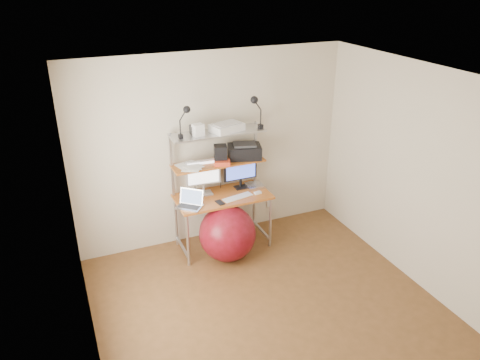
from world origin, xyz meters
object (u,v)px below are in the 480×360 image
at_px(exercise_ball, 227,233).
at_px(monitor_black, 240,172).
at_px(monitor_silver, 203,174).
at_px(printer, 245,151).
at_px(laptop, 190,203).

bearing_deg(exercise_ball, monitor_black, 50.02).
distance_m(monitor_silver, printer, 0.61).
bearing_deg(monitor_silver, laptop, -130.99).
distance_m(laptop, printer, 0.97).
xyz_separation_m(monitor_black, laptop, (-0.77, -0.25, -0.18)).
distance_m(monitor_silver, laptop, 0.44).
xyz_separation_m(monitor_black, printer, (0.05, -0.00, 0.28)).
xyz_separation_m(monitor_silver, monitor_black, (0.51, -0.02, -0.04)).
xyz_separation_m(monitor_silver, laptop, (-0.26, -0.27, -0.22)).
bearing_deg(printer, exercise_ball, -117.98).
relative_size(laptop, printer, 0.80).
height_order(laptop, exercise_ball, laptop).
bearing_deg(monitor_silver, printer, 1.14).
bearing_deg(printer, monitor_silver, -165.84).
height_order(monitor_silver, monitor_black, monitor_silver).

